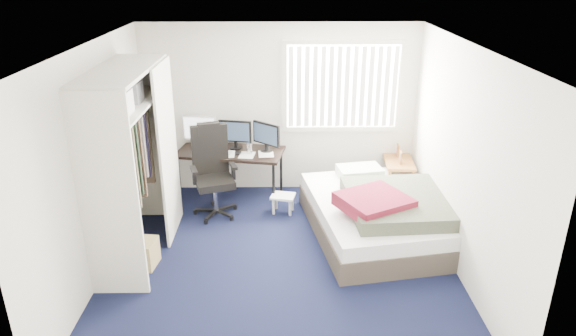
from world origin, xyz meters
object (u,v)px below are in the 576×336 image
(bed, at_px, (380,213))
(nightstand, at_px, (398,163))
(desk, at_px, (231,148))
(office_chair, at_px, (213,180))

(bed, bearing_deg, nightstand, 68.76)
(nightstand, bearing_deg, desk, -177.81)
(desk, xyz_separation_m, bed, (1.98, -1.14, -0.48))
(office_chair, bearing_deg, bed, -16.67)
(desk, bearing_deg, nightstand, 2.19)
(bed, bearing_deg, office_chair, 163.33)
(office_chair, relative_size, nightstand, 1.50)
(office_chair, distance_m, nightstand, 2.73)
(desk, height_order, office_chair, office_chair)
(desk, height_order, nightstand, desk)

